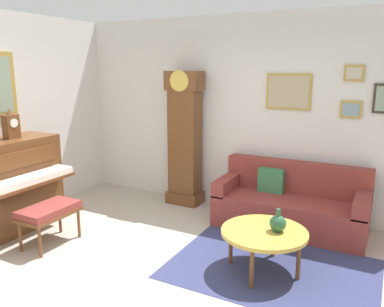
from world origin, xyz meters
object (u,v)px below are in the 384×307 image
object	(u,v)px
couch	(290,205)
mantel_clock	(11,125)
grandfather_clock	(185,142)
piano_bench	(49,212)
green_jug	(278,223)
coffee_table	(264,233)
piano	(3,187)

from	to	relation	value
couch	mantel_clock	world-z (taller)	mantel_clock
couch	grandfather_clock	bearing A→B (deg)	173.52
piano_bench	green_jug	xyz separation A→B (m)	(2.56, 0.61, 0.13)
coffee_table	green_jug	xyz separation A→B (m)	(0.13, 0.04, 0.12)
piano	piano_bench	bearing A→B (deg)	-0.08
couch	mantel_clock	bearing A→B (deg)	-152.91
piano_bench	piano	bearing A→B (deg)	179.92
piano	mantel_clock	xyz separation A→B (m)	(0.00, 0.20, 0.76)
piano_bench	mantel_clock	distance (m)	1.25
grandfather_clock	coffee_table	xyz separation A→B (m)	(1.72, -1.45, -0.55)
piano	couch	bearing A→B (deg)	29.85
piano	green_jug	distance (m)	3.40
piano_bench	coffee_table	size ratio (longest dim) A/B	0.80
couch	coffee_table	world-z (taller)	couch
grandfather_clock	mantel_clock	distance (m)	2.39
piano_bench	grandfather_clock	size ratio (longest dim) A/B	0.34
couch	green_jug	distance (m)	1.25
grandfather_clock	piano	bearing A→B (deg)	-126.63
mantel_clock	green_jug	bearing A→B (deg)	6.90
coffee_table	mantel_clock	bearing A→B (deg)	-173.53
piano	piano_bench	world-z (taller)	piano
couch	green_jug	bearing A→B (deg)	-82.56
mantel_clock	green_jug	xyz separation A→B (m)	(3.34, 0.40, -0.82)
couch	mantel_clock	xyz separation A→B (m)	(-3.18, -1.63, 1.05)
green_jug	coffee_table	bearing A→B (deg)	-162.35
couch	coffee_table	size ratio (longest dim) A/B	2.16
mantel_clock	green_jug	size ratio (longest dim) A/B	1.58
piano	green_jug	world-z (taller)	piano
piano	mantel_clock	size ratio (longest dim) A/B	3.79
coffee_table	mantel_clock	size ratio (longest dim) A/B	2.32
green_jug	piano	bearing A→B (deg)	-169.75
grandfather_clock	mantel_clock	bearing A→B (deg)	-129.49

